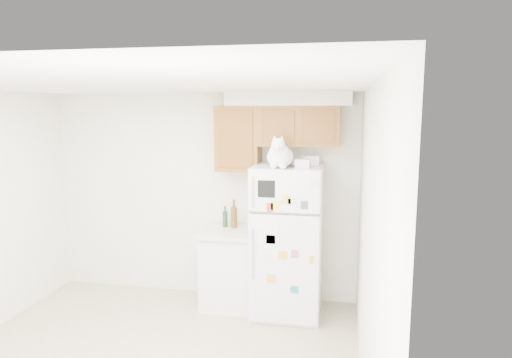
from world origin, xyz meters
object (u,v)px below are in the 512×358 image
(refrigerator, at_px, (287,241))
(storage_box_front, at_px, (303,163))
(bottle_green, at_px, (225,216))
(cat, at_px, (280,155))
(base_counter, at_px, (230,267))
(storage_box_back, at_px, (310,160))
(bottle_amber, at_px, (234,214))

(refrigerator, bearing_deg, storage_box_front, -39.88)
(bottle_green, bearing_deg, cat, -29.32)
(cat, relative_size, bottle_green, 1.96)
(base_counter, distance_m, bottle_green, 0.61)
(refrigerator, distance_m, storage_box_front, 0.92)
(base_counter, height_order, storage_box_front, storage_box_front)
(bottle_green, bearing_deg, base_counter, -56.91)
(refrigerator, xyz_separation_m, cat, (-0.07, -0.19, 0.98))
(storage_box_back, xyz_separation_m, bottle_amber, (-0.89, 0.07, -0.66))
(cat, xyz_separation_m, bottle_green, (-0.71, 0.40, -0.78))
(cat, distance_m, bottle_green, 1.13)
(refrigerator, distance_m, bottle_amber, 0.73)
(cat, height_order, storage_box_front, cat)
(cat, relative_size, storage_box_front, 3.35)
(storage_box_front, distance_m, bottle_green, 1.23)
(bottle_green, height_order, bottle_amber, bottle_amber)
(storage_box_back, distance_m, bottle_amber, 1.11)
(refrigerator, height_order, base_counter, refrigerator)
(storage_box_front, bearing_deg, storage_box_back, 85.91)
(base_counter, bearing_deg, refrigerator, -6.10)
(refrigerator, distance_m, cat, 1.00)
(refrigerator, xyz_separation_m, base_counter, (-0.69, 0.07, -0.39))
(storage_box_front, relative_size, bottle_green, 0.59)
(refrigerator, height_order, bottle_green, refrigerator)
(cat, bearing_deg, bottle_amber, 147.58)
(storage_box_front, bearing_deg, base_counter, 172.77)
(refrigerator, bearing_deg, base_counter, 173.90)
(bottle_amber, bearing_deg, storage_box_front, -21.50)
(base_counter, xyz_separation_m, storage_box_back, (0.91, 0.04, 1.29))
(storage_box_back, distance_m, bottle_green, 1.22)
(cat, bearing_deg, base_counter, 156.80)
(base_counter, relative_size, bottle_amber, 2.73)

